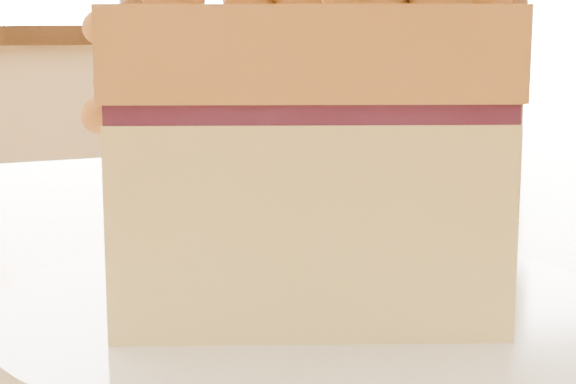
# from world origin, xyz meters

# --- Properties ---
(cafe_chair_main) EXTENTS (0.54, 0.54, 0.99)m
(cafe_chair_main) POSITION_xyz_m (0.07, 0.75, 0.50)
(cafe_chair_main) COLOR brown
(cafe_chair_main) RESTS_ON ground
(plate) EXTENTS (0.24, 0.24, 0.02)m
(plate) POSITION_xyz_m (-0.04, 0.10, 0.76)
(plate) COLOR white
(plate) RESTS_ON cafe_table_main
(cake_slice) EXTENTS (0.15, 0.13, 0.13)m
(cake_slice) POSITION_xyz_m (-0.04, 0.10, 0.83)
(cake_slice) COLOR #FFD690
(cake_slice) RESTS_ON plate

